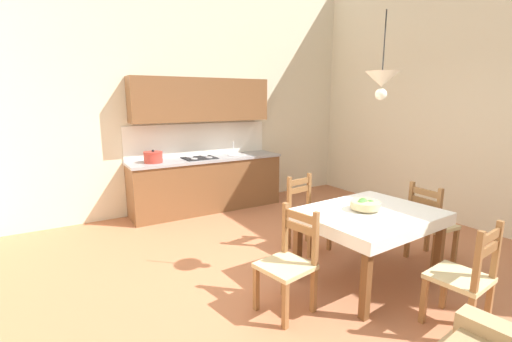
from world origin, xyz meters
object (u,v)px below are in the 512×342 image
at_px(dining_chair_kitchen_side, 307,215).
at_px(pendant_lamp, 382,80).
at_px(fruit_bowl, 365,205).
at_px(dining_chair_camera_side, 465,278).
at_px(kitchen_cabinetry, 205,160).
at_px(dining_table, 369,222).
at_px(dining_chair_tv_side, 288,263).
at_px(dining_chair_window_side, 430,225).

distance_m(dining_chair_kitchen_side, pendant_lamp, 1.88).
xyz_separation_m(fruit_bowl, pendant_lamp, (0.04, -0.07, 1.23)).
xyz_separation_m(dining_chair_camera_side, pendant_lamp, (-0.04, 0.93, 1.60)).
distance_m(kitchen_cabinetry, dining_chair_kitchen_side, 2.26).
bearing_deg(dining_chair_kitchen_side, dining_table, -88.24).
relative_size(dining_table, dining_chair_tv_side, 1.50).
bearing_deg(dining_chair_kitchen_side, pendant_lamp, -87.81).
xyz_separation_m(dining_chair_window_side, fruit_bowl, (-1.00, 0.10, 0.37)).
relative_size(dining_table, dining_chair_window_side, 1.50).
height_order(dining_chair_camera_side, fruit_bowl, dining_chair_camera_side).
bearing_deg(dining_chair_tv_side, kitchen_cabinetry, 79.84).
relative_size(fruit_bowl, pendant_lamp, 0.37).
distance_m(dining_table, pendant_lamp, 1.41).
height_order(kitchen_cabinetry, dining_chair_kitchen_side, kitchen_cabinetry).
relative_size(kitchen_cabinetry, dining_table, 1.84).
relative_size(dining_chair_kitchen_side, dining_chair_tv_side, 1.00).
relative_size(dining_chair_camera_side, fruit_bowl, 3.10).
relative_size(dining_chair_window_side, pendant_lamp, 1.16).
distance_m(dining_chair_kitchen_side, fruit_bowl, 0.99).
height_order(kitchen_cabinetry, pendant_lamp, pendant_lamp).
relative_size(dining_chair_camera_side, pendant_lamp, 1.16).
xyz_separation_m(dining_table, dining_chair_tv_side, (-1.02, -0.01, -0.19)).
distance_m(kitchen_cabinetry, dining_chair_camera_side, 4.16).
bearing_deg(dining_chair_window_side, fruit_bowl, 174.56).
distance_m(dining_chair_tv_side, pendant_lamp, 1.90).
distance_m(fruit_bowl, pendant_lamp, 1.23).
xyz_separation_m(kitchen_cabinetry, dining_table, (0.45, -3.15, -0.22)).
bearing_deg(dining_chair_camera_side, dining_table, 92.60).
relative_size(kitchen_cabinetry, dining_chair_tv_side, 2.77).
height_order(dining_chair_tv_side, pendant_lamp, pendant_lamp).
xyz_separation_m(kitchen_cabinetry, dining_chair_kitchen_side, (0.42, -2.19, -0.41)).
bearing_deg(kitchen_cabinetry, dining_chair_tv_side, -100.16).
height_order(dining_table, dining_chair_tv_side, dining_chair_tv_side).
bearing_deg(pendant_lamp, dining_chair_window_side, -1.37).
bearing_deg(dining_chair_tv_side, pendant_lamp, -0.93).
relative_size(kitchen_cabinetry, dining_chair_kitchen_side, 2.77).
xyz_separation_m(dining_table, dining_chair_window_side, (0.97, -0.05, -0.19)).
relative_size(dining_table, fruit_bowl, 4.65).
height_order(dining_chair_window_side, fruit_bowl, dining_chair_window_side).
height_order(dining_chair_window_side, dining_chair_kitchen_side, same).
bearing_deg(kitchen_cabinetry, dining_chair_kitchen_side, -79.00).
bearing_deg(dining_chair_tv_side, dining_chair_window_side, -1.14).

